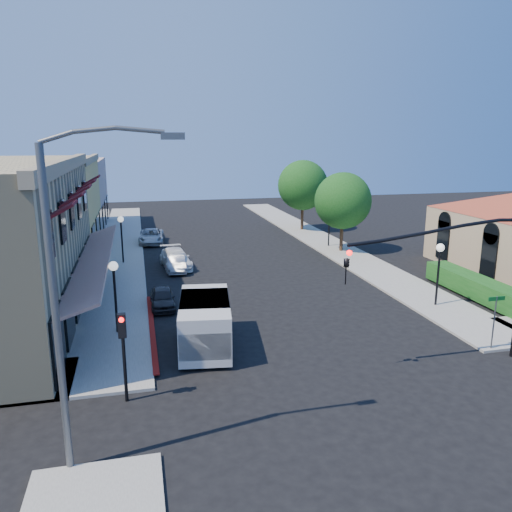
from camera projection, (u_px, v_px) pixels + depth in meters
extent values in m
plane|color=black|center=(353.00, 395.00, 18.12)|extent=(120.00, 120.00, 0.00)
cube|color=gray|center=(121.00, 249.00, 41.67)|extent=(3.50, 50.00, 0.12)
cube|color=gray|center=(319.00, 239.00, 45.63)|extent=(3.50, 50.00, 0.12)
cube|color=maroon|center=(152.00, 331.00, 24.12)|extent=(0.25, 10.00, 0.06)
cube|color=tan|center=(64.00, 165.00, 24.31)|extent=(0.50, 18.20, 0.60)
cube|color=#561416|center=(94.00, 259.00, 25.64)|extent=(1.75, 17.00, 0.67)
cube|color=#521016|center=(62.00, 210.00, 18.13)|extent=(1.02, 1.50, 0.60)
cube|color=#521016|center=(73.00, 199.00, 21.35)|extent=(1.02, 1.50, 0.60)
cube|color=#521016|center=(81.00, 191.00, 24.57)|extent=(1.02, 1.50, 0.60)
cube|color=#521016|center=(87.00, 185.00, 27.79)|extent=(1.02, 1.50, 0.60)
cube|color=#521016|center=(92.00, 180.00, 31.00)|extent=(1.02, 1.50, 0.60)
cube|color=black|center=(58.00, 343.00, 18.69)|extent=(0.12, 2.60, 2.60)
cube|color=black|center=(69.00, 313.00, 21.91)|extent=(0.12, 2.60, 2.60)
cube|color=black|center=(77.00, 291.00, 25.12)|extent=(0.12, 2.60, 2.60)
cube|color=black|center=(84.00, 273.00, 28.34)|extent=(0.12, 2.60, 2.60)
cube|color=black|center=(89.00, 260.00, 31.56)|extent=(0.12, 2.60, 2.60)
cube|color=#E7C068|center=(28.00, 209.00, 38.33)|extent=(10.00, 12.00, 7.60)
cube|color=beige|center=(52.00, 196.00, 49.75)|extent=(10.00, 12.00, 7.00)
cube|color=black|center=(489.00, 255.00, 31.86)|extent=(0.12, 1.40, 2.80)
cube|color=black|center=(443.00, 240.00, 36.59)|extent=(0.12, 1.40, 2.80)
cube|color=#164F16|center=(474.00, 297.00, 29.28)|extent=(1.40, 8.00, 1.10)
cylinder|color=#332314|center=(341.00, 239.00, 40.69)|extent=(0.28, 0.28, 2.10)
sphere|color=#164F16|center=(343.00, 201.00, 39.96)|extent=(4.56, 4.56, 4.56)
cylinder|color=#332314|center=(302.00, 219.00, 50.13)|extent=(0.28, 0.28, 2.27)
sphere|color=#164F16|center=(303.00, 185.00, 49.34)|extent=(4.94, 4.94, 4.94)
cylinder|color=black|center=(442.00, 231.00, 19.17)|extent=(7.80, 0.14, 0.14)
imported|color=black|center=(347.00, 260.00, 18.50)|extent=(0.20, 0.16, 1.00)
sphere|color=#FF0C0C|center=(349.00, 253.00, 18.26)|extent=(0.22, 0.22, 0.22)
cylinder|color=black|center=(124.00, 362.00, 17.38)|extent=(0.12, 0.12, 3.00)
cube|color=black|center=(122.00, 326.00, 16.91)|extent=(0.28, 0.22, 0.85)
sphere|color=#FF0C0C|center=(121.00, 320.00, 16.74)|extent=(0.18, 0.18, 0.18)
cylinder|color=#595B5E|center=(56.00, 319.00, 13.03)|extent=(0.20, 0.20, 9.00)
cylinder|color=#595B5E|center=(103.00, 132.00, 12.28)|extent=(3.00, 0.12, 0.12)
cube|color=#595B5E|center=(173.00, 136.00, 12.68)|extent=(0.60, 0.25, 0.18)
cylinder|color=#595B5E|center=(494.00, 324.00, 21.61)|extent=(0.06, 0.06, 2.50)
cube|color=#0C591E|center=(497.00, 299.00, 21.34)|extent=(0.80, 0.04, 0.18)
cylinder|color=black|center=(116.00, 302.00, 23.39)|extent=(0.12, 0.12, 3.20)
sphere|color=white|center=(113.00, 266.00, 22.99)|extent=(0.44, 0.44, 0.44)
cylinder|color=black|center=(122.00, 243.00, 36.64)|extent=(0.12, 0.12, 3.20)
sphere|color=white|center=(121.00, 219.00, 36.23)|extent=(0.44, 0.44, 0.44)
cylinder|color=black|center=(438.00, 279.00, 27.24)|extent=(0.12, 0.12, 3.20)
sphere|color=white|center=(440.00, 248.00, 26.84)|extent=(0.44, 0.44, 0.44)
cylinder|color=black|center=(329.00, 229.00, 42.38)|extent=(0.12, 0.12, 3.20)
sphere|color=white|center=(330.00, 208.00, 41.98)|extent=(0.44, 0.44, 0.44)
cube|color=beige|center=(205.00, 322.00, 22.00)|extent=(2.79, 5.21, 2.03)
cube|color=beige|center=(205.00, 344.00, 19.95)|extent=(2.16, 0.95, 1.13)
cube|color=black|center=(205.00, 327.00, 20.21)|extent=(1.91, 0.37, 1.01)
cube|color=black|center=(205.00, 309.00, 22.21)|extent=(2.54, 3.20, 1.01)
cylinder|color=black|center=(182.00, 356.00, 20.46)|extent=(0.38, 0.78, 0.74)
cylinder|color=black|center=(185.00, 326.00, 23.73)|extent=(0.38, 0.78, 0.74)
cylinder|color=black|center=(229.00, 354.00, 20.64)|extent=(0.38, 0.78, 0.74)
cylinder|color=black|center=(225.00, 325.00, 23.92)|extent=(0.38, 0.78, 0.74)
imported|color=black|center=(162.00, 298.00, 27.36)|extent=(1.32, 3.25, 1.11)
imported|color=#9FA1A4|center=(176.00, 263.00, 34.86)|extent=(1.28, 3.50, 1.15)
imported|color=white|center=(176.00, 259.00, 35.80)|extent=(2.26, 4.70, 1.32)
imported|color=#B6B8BC|center=(151.00, 236.00, 44.10)|extent=(2.37, 4.63, 1.25)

